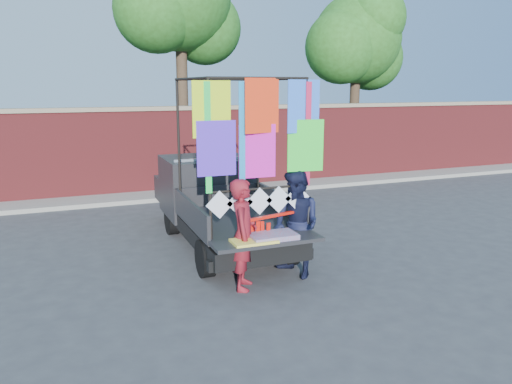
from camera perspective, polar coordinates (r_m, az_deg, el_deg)
name	(u,v)px	position (r m, az deg, el deg)	size (l,w,h in m)	color
ground	(239,269)	(9.06, -1.94, -8.74)	(90.00, 90.00, 0.00)	#38383A
brick_wall	(161,149)	(15.36, -10.82, 4.80)	(30.00, 0.45, 2.61)	maroon
curb	(167,195)	(14.90, -10.11, -0.34)	(30.00, 1.20, 0.12)	gray
tree_mid	(181,4)	(16.73, -8.56, 20.49)	(4.20, 3.30, 7.73)	#38281C
tree_right	(358,42)	(19.20, 11.63, 16.44)	(4.20, 3.30, 6.62)	#38281C
pickup_truck	(213,200)	(10.64, -4.91, -0.86)	(2.12, 5.33, 3.35)	black
woman	(243,234)	(7.96, -1.44, -4.88)	(0.66, 0.43, 1.80)	maroon
man	(296,224)	(8.48, 4.64, -3.69)	(0.89, 0.70, 1.84)	black
streamer_bundle	(265,229)	(8.15, 0.99, -4.29)	(1.02, 0.31, 0.71)	red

